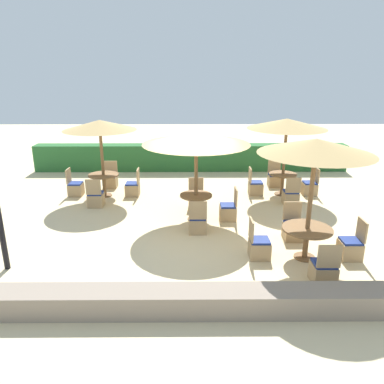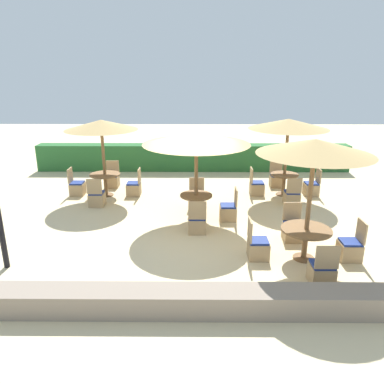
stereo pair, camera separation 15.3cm
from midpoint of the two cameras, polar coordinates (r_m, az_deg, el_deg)
name	(u,v)px [view 1 (the left image)]	position (r m, az deg, el deg)	size (l,w,h in m)	color
ground_plane	(192,231)	(9.98, -0.41, -6.00)	(40.00, 40.00, 0.00)	beige
hedge_row	(191,157)	(15.83, -0.44, 5.30)	(13.00, 0.70, 1.09)	#28602D
stone_border	(194,301)	(6.84, -0.39, -16.31)	(10.00, 0.56, 0.45)	gray
parasol_front_right	(316,147)	(8.19, 17.86, 6.55)	(2.43, 2.43, 2.74)	brown
round_table_front_right	(307,234)	(8.78, 16.61, -6.17)	(1.11, 1.11, 0.73)	brown
patio_chair_front_right_west	(259,247)	(8.70, 9.63, -8.22)	(0.46, 0.46, 0.93)	tan
patio_chair_front_right_south	(324,271)	(8.05, 18.90, -11.34)	(0.46, 0.46, 0.93)	tan
patio_chair_front_right_north	(293,229)	(9.77, 14.68, -5.52)	(0.46, 0.46, 0.93)	tan
patio_chair_front_right_east	(351,247)	(9.24, 22.59, -7.80)	(0.46, 0.46, 0.93)	tan
parasol_back_right	(287,124)	(12.65, 13.93, 10.03)	(2.58, 2.58, 2.58)	brown
round_table_back_right	(283,179)	(13.03, 13.31, 1.96)	(0.93, 0.93, 0.74)	brown
patio_chair_back_right_south	(291,196)	(12.21, 14.45, -0.66)	(0.46, 0.46, 0.93)	tan
patio_chair_back_right_north	(275,179)	(14.00, 12.17, 1.94)	(0.46, 0.46, 0.93)	tan
patio_chair_back_right_east	(310,187)	(13.34, 17.21, 0.71)	(0.46, 0.46, 0.93)	tan
patio_chair_back_right_west	(255,187)	(12.95, 9.26, 0.79)	(0.46, 0.46, 0.93)	tan
parasol_center	(196,139)	(10.08, 0.20, 8.15)	(2.92, 2.92, 2.50)	brown
round_table_center	(196,201)	(10.54, 0.19, -1.42)	(0.91, 0.91, 0.74)	brown
patio_chair_center_east	(228,211)	(10.69, 5.17, -2.86)	(0.46, 0.46, 0.93)	tan
patio_chair_center_south	(198,223)	(9.82, 0.42, -4.75)	(0.46, 0.46, 0.93)	tan
patio_chair_center_north	(196,200)	(11.48, 0.24, -1.27)	(0.46, 0.46, 0.93)	tan
parasol_back_left	(100,125)	(12.51, -14.24, 9.80)	(2.35, 2.35, 2.55)	brown
round_table_back_left	(104,179)	(12.89, -13.63, 1.89)	(1.01, 1.01, 0.75)	brown
patio_chair_back_left_east	(133,188)	(12.82, -9.32, 0.60)	(0.46, 0.46, 0.93)	tan
patio_chair_back_left_west	(75,188)	(13.29, -17.67, 0.59)	(0.46, 0.46, 0.93)	tan
patio_chair_back_left_north	(111,180)	(13.88, -12.60, 1.77)	(0.46, 0.46, 0.93)	tan
patio_chair_back_left_south	(96,198)	(12.05, -14.80, -0.95)	(0.46, 0.46, 0.93)	tan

